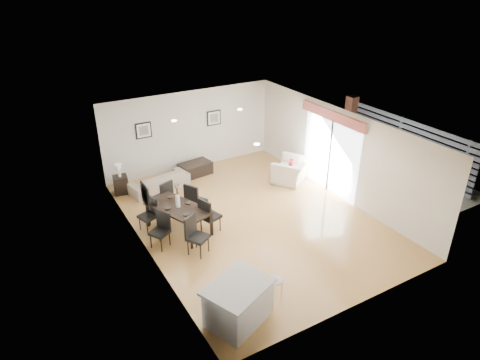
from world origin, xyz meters
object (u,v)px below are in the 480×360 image
dining_table (178,209)px  dining_chair_wfar (150,212)px  dining_chair_efar (194,199)px  kitchen_island (238,303)px  dining_chair_wnear (161,227)px  dining_chair_foot (165,195)px  dining_chair_head (195,233)px  sofa (159,181)px  armchair (291,171)px  bar_stool (275,283)px  dining_chair_enear (208,214)px  side_table (121,185)px  coffee_table (195,169)px

dining_table → dining_chair_wfar: size_ratio=2.10×
dining_chair_efar → kitchen_island: 4.08m
dining_chair_wnear → dining_chair_foot: (0.66, 1.48, 0.03)m
dining_chair_head → dining_chair_wfar: bearing=78.4°
sofa → dining_chair_foot: bearing=65.6°
armchair → dining_chair_wnear: 5.10m
dining_chair_wfar → sofa: bearing=136.2°
dining_table → dining_chair_foot: (0.03, 1.09, -0.10)m
sofa → bar_stool: (0.22, -6.10, 0.30)m
sofa → dining_chair_foot: dining_chair_foot is taller
dining_chair_enear → side_table: bearing=3.7°
armchair → dining_chair_efar: size_ratio=1.11×
dining_chair_foot → bar_stool: size_ratio=1.48×
dining_chair_wnear → kitchen_island: (0.36, -3.18, -0.08)m
dining_chair_enear → dining_chair_efar: size_ratio=0.96×
dining_chair_enear → dining_chair_wnear: bearing=68.6°
sofa → dining_chair_efar: 2.16m
coffee_table → kitchen_island: bearing=-115.7°
sofa → dining_chair_wfar: size_ratio=2.03×
coffee_table → bar_stool: bearing=-108.5°
dining_chair_efar → coffee_table: size_ratio=0.99×
dining_chair_head → dining_chair_wnear: bearing=98.0°
dining_chair_efar → bar_stool: (-0.03, -3.98, -0.01)m
dining_chair_foot → dining_chair_enear: bearing=90.4°
armchair → dining_chair_wfar: (-4.92, -0.45, 0.14)m
dining_chair_wnear → kitchen_island: 3.21m
dining_chair_efar → coffee_table: dining_chair_efar is taller
armchair → dining_chair_efar: dining_chair_efar is taller
dining_chair_wnear → dining_chair_head: (0.58, -0.70, 0.05)m
dining_chair_efar → coffee_table: (1.19, 2.54, -0.37)m
armchair → side_table: size_ratio=2.06×
dining_chair_wfar → coffee_table: (2.43, 2.47, -0.31)m
armchair → dining_chair_foot: dining_chair_foot is taller
dining_chair_efar → sofa: bearing=-22.4°
side_table → bar_stool: (1.33, -6.46, 0.29)m
armchair → dining_chair_enear: (-3.68, -1.37, 0.18)m
dining_chair_wnear → bar_stool: size_ratio=1.40×
coffee_table → sofa: bearing=-171.8°
sofa → dining_chair_foot: size_ratio=1.91×
sofa → kitchen_island: bearing=73.3°
sofa → armchair: size_ratio=1.62×
sofa → coffee_table: size_ratio=1.79×
dining_chair_efar → dining_chair_head: (-0.67, -1.49, -0.02)m
dining_chair_foot → dining_chair_head: bearing=67.7°
dining_chair_wfar → bar_stool: dining_chair_wfar is taller
dining_chair_wnear → bar_stool: 3.41m
bar_stool → dining_chair_wfar: bearing=106.8°
side_table → dining_chair_enear: bearing=-68.1°
dining_table → kitchen_island: size_ratio=1.28×
dining_chair_wnear → kitchen_island: bearing=-23.8°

